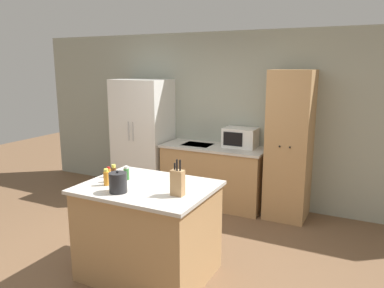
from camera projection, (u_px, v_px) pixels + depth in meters
ground_plane at (151, 266)px, 4.00m from camera, size 14.00×14.00×0.00m
wall_back at (231, 118)px, 5.77m from camera, size 7.20×0.06×2.60m
refrigerator at (143, 137)px, 6.15m from camera, size 0.87×0.67×1.88m
back_counter at (214, 175)px, 5.71m from camera, size 1.58×0.65×0.91m
pantry_cabinet at (290, 146)px, 5.12m from camera, size 0.56×0.60×2.05m
kitchen_island at (149, 230)px, 3.77m from camera, size 1.28×0.99×0.95m
microwave at (240, 137)px, 5.53m from camera, size 0.48×0.33×0.29m
knife_block at (178, 182)px, 3.37m from camera, size 0.12×0.08×0.34m
spice_bottle_tall_dark at (126, 173)px, 3.85m from camera, size 0.06×0.06×0.14m
spice_bottle_short_red at (114, 174)px, 3.77m from camera, size 0.05×0.05×0.18m
spice_bottle_amber_oil at (106, 178)px, 3.67m from camera, size 0.06×0.06×0.17m
spice_bottle_green_herb at (109, 172)px, 3.94m from camera, size 0.04×0.04×0.11m
kettle at (118, 182)px, 3.46m from camera, size 0.17×0.17×0.21m
fire_extinguisher at (113, 179)px, 6.43m from camera, size 0.11×0.11×0.41m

